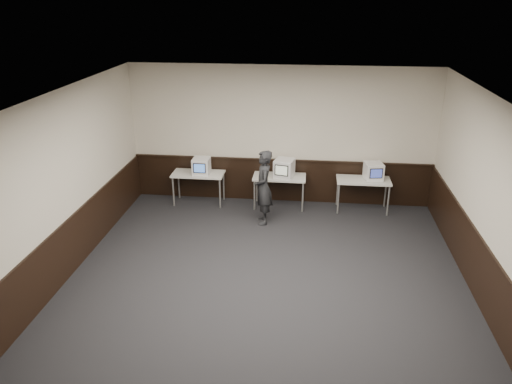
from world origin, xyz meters
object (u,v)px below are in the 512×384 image
Objects in this scene: desk_right at (363,182)px; emac_right at (374,171)px; person at (263,187)px; desk_left at (198,176)px; emac_left at (201,166)px; emac_center at (284,168)px; desk_center at (279,179)px.

emac_right is at bearing 10.11° from desk_right.
desk_left is at bearing -129.45° from person.
emac_left is (0.10, -0.05, 0.26)m from desk_left.
emac_left is 1.91m from emac_center.
emac_right is at bearing 101.03° from person.
person reaches higher than desk_center.
desk_left is 1.00× the size of desk_center.
desk_right is (1.90, 0.00, 0.00)m from desk_center.
desk_center and desk_right have the same top height.
desk_left is 3.80m from desk_right.
desk_center is at bearing 175.68° from emac_center.
person is (1.62, -0.90, 0.13)m from desk_left.
person is (-2.39, -0.94, -0.13)m from emac_right.
person reaches higher than emac_right.
emac_right is (2.00, 0.07, -0.01)m from emac_center.
emac_right is (3.91, 0.09, 0.00)m from emac_left.
desk_center is (1.90, 0.00, 0.00)m from desk_left.
desk_right is 3.71m from emac_left.
emac_center is at bearing -0.92° from desk_left.
desk_right is at bearing 179.98° from emac_right.
person is (-0.39, -0.87, -0.15)m from emac_center.
person reaches higher than desk_left.
desk_center is at bearing 1.64° from emac_left.
emac_right is 0.29× the size of person.
emac_left is 3.91m from emac_right.
desk_center is 1.90m from desk_right.
desk_left is at bearing 180.00° from desk_center.
emac_center is 2.00m from emac_right.
emac_right reaches higher than desk_left.
emac_center is at bearing -178.98° from desk_right.
desk_center is 0.74× the size of person.
desk_center is 0.95m from person.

